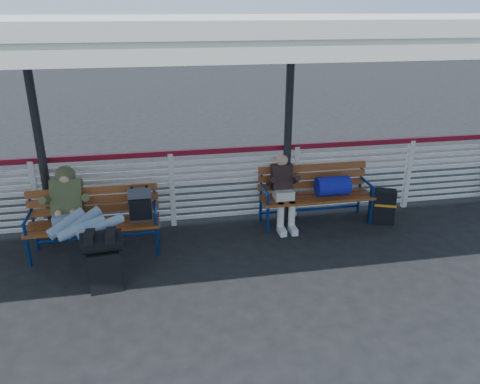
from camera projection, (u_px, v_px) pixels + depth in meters
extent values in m
plane|color=black|center=(183.00, 290.00, 5.78)|extent=(60.00, 60.00, 0.00)
cube|color=silver|center=(172.00, 190.00, 7.30)|extent=(12.00, 0.04, 1.04)
cube|color=maroon|center=(170.00, 153.00, 7.08)|extent=(12.00, 0.06, 0.08)
cube|color=silver|center=(165.00, 24.00, 5.47)|extent=(12.60, 3.60, 0.16)
cube|color=silver|center=(175.00, 47.00, 3.92)|extent=(12.60, 0.06, 0.30)
cylinder|color=black|center=(39.00, 143.00, 6.52)|extent=(0.12, 0.12, 3.00)
cylinder|color=black|center=(288.00, 131.00, 7.14)|extent=(0.12, 0.12, 3.00)
cube|color=black|center=(105.00, 270.00, 5.72)|extent=(0.40, 0.27, 0.53)
cylinder|color=black|center=(101.00, 242.00, 5.57)|extent=(0.50, 0.31, 0.27)
cube|color=brown|center=(94.00, 225.00, 6.48)|extent=(1.80, 0.50, 0.04)
cube|color=brown|center=(94.00, 200.00, 6.62)|extent=(1.80, 0.10, 0.40)
cylinder|color=navy|center=(29.00, 252.00, 6.23)|extent=(0.04, 0.04, 0.45)
cylinder|color=navy|center=(157.00, 241.00, 6.53)|extent=(0.04, 0.04, 0.45)
cylinder|color=navy|center=(33.00, 222.00, 6.58)|extent=(0.04, 0.04, 0.90)
cylinder|color=navy|center=(156.00, 212.00, 6.87)|extent=(0.04, 0.04, 0.90)
cube|color=#505258|center=(140.00, 205.00, 6.52)|extent=(0.32, 0.20, 0.45)
cube|color=brown|center=(317.00, 197.00, 7.42)|extent=(1.80, 0.50, 0.04)
cube|color=brown|center=(312.00, 176.00, 7.56)|extent=(1.80, 0.10, 0.40)
cylinder|color=navy|center=(268.00, 220.00, 7.18)|extent=(0.04, 0.04, 0.45)
cylinder|color=navy|center=(371.00, 211.00, 7.47)|extent=(0.04, 0.04, 0.45)
cylinder|color=navy|center=(261.00, 195.00, 7.52)|extent=(0.04, 0.04, 0.90)
cylinder|color=navy|center=(360.00, 188.00, 7.82)|extent=(0.04, 0.04, 0.90)
cylinder|color=navy|center=(333.00, 186.00, 7.40)|extent=(0.53, 0.31, 0.31)
cube|color=#90ABC2|center=(67.00, 220.00, 6.43)|extent=(0.36, 0.26, 0.18)
cube|color=#4A512B|center=(67.00, 197.00, 6.52)|extent=(0.42, 0.38, 0.53)
sphere|color=#4A512B|center=(65.00, 175.00, 6.51)|extent=(0.28, 0.28, 0.28)
sphere|color=tan|center=(65.00, 177.00, 6.48)|extent=(0.21, 0.21, 0.21)
cube|color=black|center=(89.00, 237.00, 5.46)|extent=(0.11, 0.27, 0.10)
cube|color=black|center=(111.00, 235.00, 5.50)|extent=(0.11, 0.27, 0.10)
cube|color=beige|center=(284.00, 195.00, 7.30)|extent=(0.30, 0.24, 0.16)
cube|color=black|center=(282.00, 177.00, 7.33)|extent=(0.32, 0.23, 0.42)
sphere|color=tan|center=(282.00, 160.00, 7.25)|extent=(0.19, 0.19, 0.19)
cylinder|color=beige|center=(280.00, 217.00, 7.23)|extent=(0.11, 0.11, 0.46)
cylinder|color=beige|center=(292.00, 216.00, 7.26)|extent=(0.11, 0.11, 0.46)
cube|color=silver|center=(282.00, 231.00, 7.20)|extent=(0.10, 0.24, 0.10)
cube|color=silver|center=(293.00, 230.00, 7.24)|extent=(0.10, 0.24, 0.10)
cube|color=black|center=(382.00, 206.00, 7.52)|extent=(0.46, 0.36, 0.56)
cube|color=#C18512|center=(386.00, 206.00, 7.39)|extent=(0.32, 0.15, 0.04)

